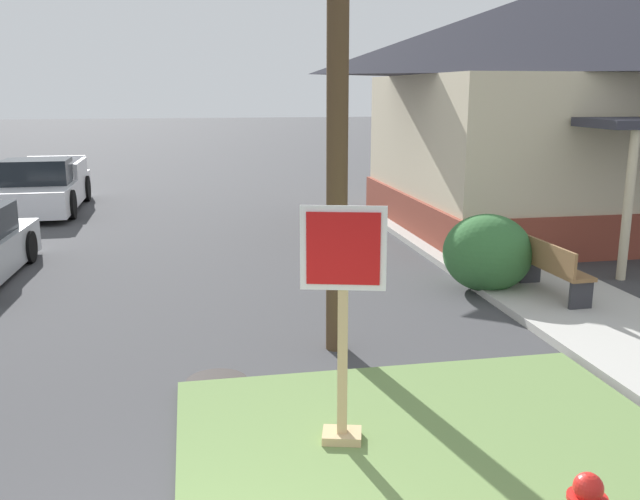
{
  "coord_description": "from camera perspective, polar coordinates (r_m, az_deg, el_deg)",
  "views": [
    {
      "loc": [
        0.2,
        -3.37,
        3.26
      ],
      "look_at": [
        1.69,
        4.4,
        1.4
      ],
      "focal_mm": 38.47,
      "sensor_mm": 36.0,
      "label": 1
    }
  ],
  "objects": [
    {
      "name": "sidewalk_strip",
      "position": [
        10.86,
        21.17,
        -4.84
      ],
      "size": [
        2.2,
        15.23,
        0.12
      ],
      "primitive_type": "cube",
      "color": "#B2AFA8",
      "rests_on": "ground"
    },
    {
      "name": "grass_corner_patch",
      "position": [
        6.23,
        11.23,
        -18.15
      ],
      "size": [
        4.67,
        4.72,
        0.08
      ],
      "primitive_type": "cube",
      "color": "#668447",
      "rests_on": "ground"
    },
    {
      "name": "pickup_truck_white",
      "position": [
        20.26,
        -22.05,
        4.74
      ],
      "size": [
        2.06,
        5.03,
        1.48
      ],
      "color": "silver",
      "rests_on": "ground"
    },
    {
      "name": "stop_sign",
      "position": [
        6.16,
        1.9,
        -6.61
      ],
      "size": [
        0.73,
        0.36,
        2.22
      ],
      "color": "tan",
      "rests_on": "grass_corner_patch"
    },
    {
      "name": "shrub_by_curb",
      "position": [
        11.6,
        13.74,
        -0.23
      ],
      "size": [
        1.45,
        1.45,
        1.28
      ],
      "primitive_type": "ellipsoid",
      "color": "#346A36",
      "rests_on": "ground"
    },
    {
      "name": "manhole_cover",
      "position": [
        8.07,
        -8.61,
        -10.72
      ],
      "size": [
        0.7,
        0.7,
        0.02
      ],
      "primitive_type": "cylinder",
      "color": "black",
      "rests_on": "ground"
    },
    {
      "name": "street_bench",
      "position": [
        11.23,
        18.71,
        -1.26
      ],
      "size": [
        0.46,
        1.61,
        0.85
      ],
      "color": "brown",
      "rests_on": "sidewalk_strip"
    },
    {
      "name": "corner_house",
      "position": [
        17.77,
        21.83,
        11.57
      ],
      "size": [
        9.7,
        8.31,
        5.92
      ],
      "color": "brown",
      "rests_on": "ground"
    }
  ]
}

